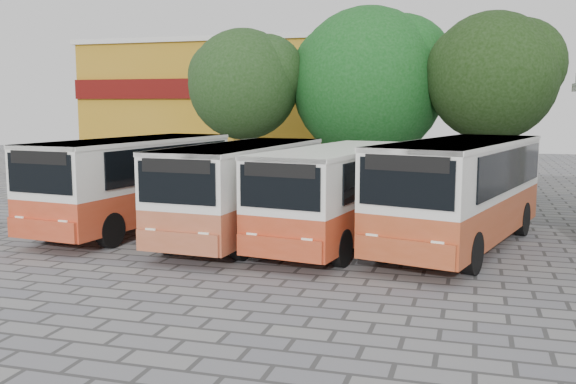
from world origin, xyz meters
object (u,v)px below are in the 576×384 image
(bus_far_left, at_px, (134,177))
(bus_centre_right, at_px, (339,189))
(bus_centre_left, at_px, (244,185))
(bus_far_right, at_px, (461,186))

(bus_far_left, height_order, bus_centre_right, bus_far_left)
(bus_centre_left, relative_size, bus_far_right, 0.91)
(bus_far_left, relative_size, bus_far_right, 0.94)
(bus_far_left, distance_m, bus_centre_right, 7.14)
(bus_far_right, bearing_deg, bus_centre_left, -160.10)
(bus_centre_left, xyz_separation_m, bus_far_right, (6.56, 0.51, 0.11))
(bus_far_right, bearing_deg, bus_far_left, -164.46)
(bus_far_left, distance_m, bus_far_right, 10.67)
(bus_far_left, relative_size, bus_centre_left, 1.04)
(bus_far_left, xyz_separation_m, bus_centre_left, (4.11, -0.50, -0.05))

